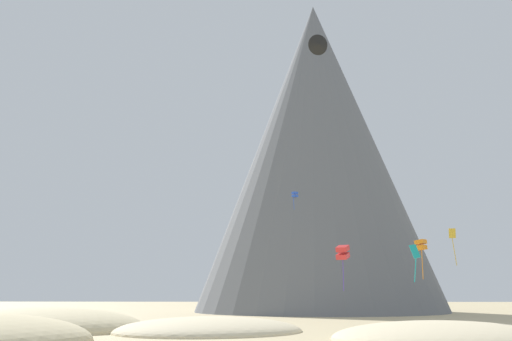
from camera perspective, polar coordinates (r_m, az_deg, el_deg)
The scene contains 12 objects.
dune_foreground_right at distance 54.26m, azimuth -4.81°, elevation -15.93°, with size 18.23×16.45×2.74m, color beige.
dune_midground at distance 47.33m, azimuth 18.47°, elevation -15.91°, with size 17.26×17.38×2.81m, color beige.
dune_back_low at distance 60.37m, azimuth -20.42°, elevation -14.85°, with size 20.30×18.11×4.33m, color beige.
bush_far_right at distance 55.32m, azimuth -14.46°, elevation -15.19°, with size 2.62×2.62×0.66m, color #668C4C.
bush_mid_center at distance 50.02m, azimuth 11.27°, elevation -15.59°, with size 2.17×2.17×0.82m, color #477238.
rock_massif at distance 113.52m, azimuth 6.21°, elevation 1.06°, with size 64.06×64.06×63.03m.
kite_gold_low at distance 77.43m, azimuth 19.26°, elevation -6.47°, with size 0.83×0.36×4.75m.
kite_red_low at distance 68.25m, azimuth 8.75°, elevation -8.19°, with size 1.80×1.85×5.41m.
kite_black_high at distance 67.43m, azimuth 6.33°, elevation 12.52°, with size 2.58×1.67×2.41m.
kite_orange_low at distance 72.19m, azimuth 16.31°, elevation -7.25°, with size 1.63×1.63×4.77m.
kite_blue_mid at distance 91.02m, azimuth 3.95°, elevation -2.45°, with size 1.11×1.11×2.89m.
kite_teal_low at distance 53.09m, azimuth 15.76°, elevation -8.22°, with size 1.00×0.58×3.38m.
Camera 1 is at (2.99, -31.08, 3.53)m, focal length 39.60 mm.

